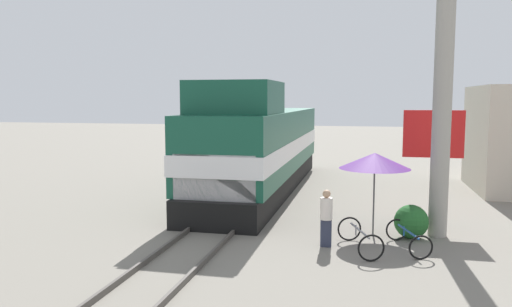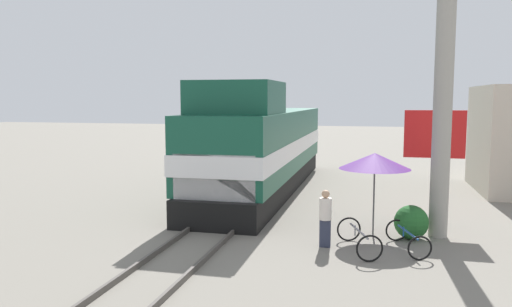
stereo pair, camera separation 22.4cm
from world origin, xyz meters
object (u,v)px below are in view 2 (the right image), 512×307
at_px(locomotive, 262,148).
at_px(billboard_sign, 434,141).
at_px(utility_pole, 445,61).
at_px(vendor_umbrella, 375,161).
at_px(person_bystander, 325,216).
at_px(bicycle_spare, 407,238).
at_px(bicycle, 358,238).

height_order(locomotive, billboard_sign, locomotive).
bearing_deg(utility_pole, vendor_umbrella, -173.26).
relative_size(vendor_umbrella, person_bystander, 1.55).
bearing_deg(vendor_umbrella, person_bystander, -128.80).
distance_m(vendor_umbrella, person_bystander, 2.51).
distance_m(utility_pole, person_bystander, 5.70).
bearing_deg(utility_pole, bicycle_spare, -120.69).
bearing_deg(billboard_sign, person_bystander, -132.12).
xyz_separation_m(locomotive, utility_pole, (6.77, -5.99, 3.25)).
height_order(person_bystander, bicycle, person_bystander).
relative_size(billboard_sign, person_bystander, 2.33).
bearing_deg(bicycle_spare, vendor_umbrella, -74.14).
height_order(utility_pole, vendor_umbrella, utility_pole).
relative_size(vendor_umbrella, billboard_sign, 0.67).
height_order(billboard_sign, bicycle, billboard_sign).
distance_m(locomotive, person_bystander, 8.68).
xyz_separation_m(vendor_umbrella, bicycle_spare, (0.92, -1.43, -1.93)).
distance_m(vendor_umbrella, bicycle_spare, 2.57).
bearing_deg(bicycle, bicycle_spare, 177.57).
bearing_deg(bicycle_spare, utility_pole, -137.58).
relative_size(utility_pole, bicycle, 5.01).
xyz_separation_m(person_bystander, bicycle_spare, (2.22, 0.20, -0.53)).
relative_size(billboard_sign, bicycle_spare, 1.96).
bearing_deg(vendor_umbrella, bicycle, -101.92).
xyz_separation_m(utility_pole, bicycle, (-2.28, -2.03, -4.84)).
xyz_separation_m(bicycle, bicycle_spare, (1.30, 0.38, -0.03)).
xyz_separation_m(locomotive, vendor_umbrella, (4.88, -6.21, 0.30)).
relative_size(vendor_umbrella, bicycle, 1.22).
distance_m(locomotive, bicycle, 9.33).
bearing_deg(bicycle_spare, locomotive, -69.71).
distance_m(utility_pole, bicycle_spare, 5.24).
xyz_separation_m(billboard_sign, bicycle, (-2.28, -3.72, -2.39)).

